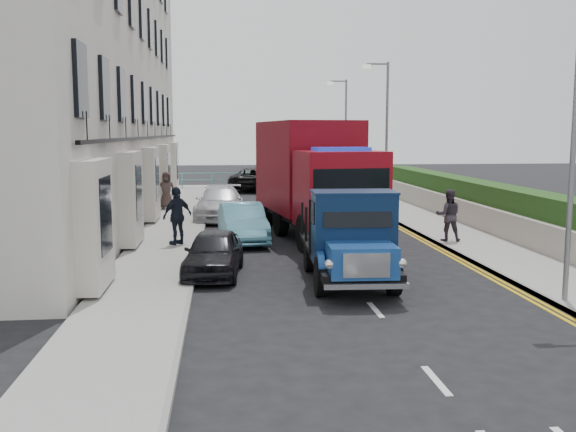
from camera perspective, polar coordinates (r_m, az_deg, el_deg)
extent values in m
plane|color=black|center=(16.04, 6.11, -6.37)|extent=(120.00, 120.00, 0.00)
cube|color=gray|center=(24.60, -10.27, -1.45)|extent=(2.40, 38.00, 0.12)
cube|color=gray|center=(25.97, 13.50, -1.07)|extent=(2.60, 38.00, 0.12)
cube|color=gray|center=(44.51, -1.58, 2.62)|extent=(30.00, 2.50, 0.12)
plane|color=slate|center=(75.40, -3.31, 4.55)|extent=(120.00, 120.00, 0.00)
cube|color=beige|center=(29.09, -18.68, 13.35)|extent=(6.00, 30.00, 14.00)
cube|color=black|center=(28.41, -12.14, 6.85)|extent=(0.12, 28.00, 0.10)
cube|color=#B2AD9E|center=(26.36, 16.20, 0.04)|extent=(0.30, 28.00, 1.00)
cube|color=#1B4315|center=(26.59, 17.63, 0.91)|extent=(1.20, 28.00, 1.70)
cube|color=#59B2A5|center=(43.64, -1.50, 3.86)|extent=(13.00, 0.08, 0.06)
cube|color=#59B2A5|center=(43.67, -1.50, 3.30)|extent=(13.00, 0.06, 0.05)
cylinder|color=slate|center=(15.24, 24.03, 5.60)|extent=(0.12, 0.12, 7.00)
cylinder|color=slate|center=(30.20, 8.76, 6.77)|extent=(0.12, 0.12, 7.00)
cube|color=slate|center=(30.23, 7.94, 13.24)|extent=(1.00, 0.08, 0.08)
cube|color=beige|center=(30.10, 6.99, 13.05)|extent=(0.35, 0.18, 0.18)
cylinder|color=slate|center=(39.96, 5.15, 6.98)|extent=(0.12, 0.12, 7.00)
cube|color=slate|center=(39.98, 4.49, 11.86)|extent=(1.00, 0.08, 0.08)
cube|color=beige|center=(39.89, 3.76, 11.70)|extent=(0.35, 0.18, 0.18)
cylinder|color=black|center=(15.06, 2.94, -5.41)|extent=(0.29, 0.95, 0.94)
cylinder|color=black|center=(15.35, 9.37, -5.26)|extent=(0.29, 0.95, 0.94)
cylinder|color=black|center=(17.73, 1.92, -3.44)|extent=(0.29, 0.95, 0.94)
cylinder|color=black|center=(17.98, 7.41, -3.35)|extent=(0.29, 0.95, 0.94)
cube|color=black|center=(16.48, 5.38, -3.83)|extent=(2.03, 4.76, 0.18)
cube|color=#1A458E|center=(14.66, 6.51, -3.86)|extent=(1.56, 1.33, 0.70)
cube|color=silver|center=(14.03, 6.98, -4.38)|extent=(1.03, 0.12, 0.54)
cube|color=#0B1F3F|center=(15.66, 5.81, -1.05)|extent=(2.00, 1.25, 1.71)
cube|color=black|center=(17.58, 4.79, -2.36)|extent=(2.16, 2.82, 0.12)
cylinder|color=black|center=(20.48, 1.56, -1.56)|extent=(0.53, 1.26, 1.22)
cylinder|color=black|center=(21.22, 7.66, -1.31)|extent=(0.53, 1.26, 1.22)
cylinder|color=black|center=(23.79, -0.66, -0.29)|extent=(0.53, 1.26, 1.22)
cylinder|color=black|center=(24.43, 4.69, -0.11)|extent=(0.53, 1.26, 1.22)
cylinder|color=black|center=(26.16, -1.89, 0.41)|extent=(0.53, 1.26, 1.22)
cylinder|color=black|center=(26.74, 3.02, 0.56)|extent=(0.53, 1.26, 1.22)
cube|color=black|center=(23.52, 2.43, 0.16)|extent=(3.64, 8.08, 0.28)
cube|color=maroon|center=(20.65, 4.71, 2.38)|extent=(2.94, 2.47, 2.45)
cube|color=black|center=(19.68, 5.66, 2.45)|extent=(2.44, 0.44, 1.22)
cube|color=maroon|center=(24.54, 1.64, 4.51)|extent=(3.58, 6.12, 3.34)
imported|color=black|center=(17.35, -6.62, -3.27)|extent=(1.81, 3.70, 1.22)
imported|color=#65BCD8|center=(22.47, -4.07, -0.61)|extent=(1.78, 4.21, 1.35)
imported|color=silver|center=(28.47, -6.10, 1.14)|extent=(2.32, 4.99, 1.41)
imported|color=black|center=(42.40, -2.98, 3.31)|extent=(3.82, 5.91, 1.52)
imported|color=#9E9EA3|center=(38.93, 2.07, 2.87)|extent=(1.71, 4.16, 1.41)
imported|color=#342D37|center=(22.57, 14.07, 0.07)|extent=(0.98, 0.84, 1.77)
imported|color=black|center=(21.50, -9.80, 0.03)|extent=(1.16, 1.10, 1.92)
imported|color=#3D2F2C|center=(31.58, -10.76, 2.25)|extent=(0.93, 0.65, 1.81)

